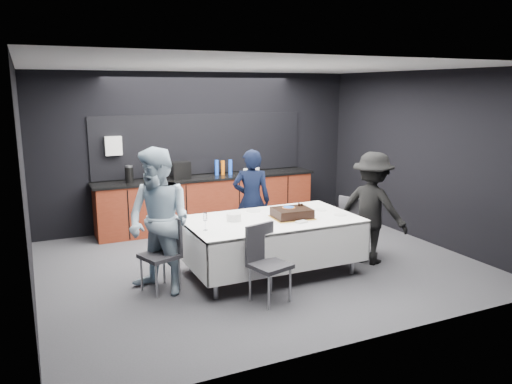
# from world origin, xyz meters

# --- Properties ---
(ground) EXTENTS (6.00, 6.00, 0.00)m
(ground) POSITION_xyz_m (0.00, 0.00, 0.00)
(ground) COLOR #3F3F43
(ground) RESTS_ON ground
(room_shell) EXTENTS (6.04, 5.04, 2.82)m
(room_shell) POSITION_xyz_m (0.00, 0.00, 1.86)
(room_shell) COLOR white
(room_shell) RESTS_ON ground
(kitchenette) EXTENTS (4.10, 0.64, 2.05)m
(kitchenette) POSITION_xyz_m (-0.02, 2.22, 0.54)
(kitchenette) COLOR #5E1D0E
(kitchenette) RESTS_ON ground
(party_table) EXTENTS (2.32, 1.32, 0.78)m
(party_table) POSITION_xyz_m (0.00, -0.40, 0.64)
(party_table) COLOR #99999E
(party_table) RESTS_ON ground
(cake_assembly) EXTENTS (0.56, 0.47, 0.17)m
(cake_assembly) POSITION_xyz_m (0.26, -0.50, 0.85)
(cake_assembly) COLOR gold
(cake_assembly) RESTS_ON party_table
(plate_stack) EXTENTS (0.20, 0.20, 0.10)m
(plate_stack) POSITION_xyz_m (-0.51, -0.30, 0.83)
(plate_stack) COLOR white
(plate_stack) RESTS_ON party_table
(loose_plate_near) EXTENTS (0.21, 0.21, 0.01)m
(loose_plate_near) POSITION_xyz_m (-0.44, -0.86, 0.78)
(loose_plate_near) COLOR white
(loose_plate_near) RESTS_ON party_table
(loose_plate_right_a) EXTENTS (0.18, 0.18, 0.01)m
(loose_plate_right_a) POSITION_xyz_m (0.85, -0.28, 0.78)
(loose_plate_right_a) COLOR white
(loose_plate_right_a) RESTS_ON party_table
(loose_plate_right_b) EXTENTS (0.18, 0.18, 0.01)m
(loose_plate_right_b) POSITION_xyz_m (0.95, -0.64, 0.78)
(loose_plate_right_b) COLOR white
(loose_plate_right_b) RESTS_ON party_table
(loose_plate_far) EXTENTS (0.21, 0.21, 0.01)m
(loose_plate_far) POSITION_xyz_m (-0.05, 0.08, 0.78)
(loose_plate_far) COLOR white
(loose_plate_far) RESTS_ON party_table
(fork_pile) EXTENTS (0.17, 0.12, 0.02)m
(fork_pile) POSITION_xyz_m (0.26, -0.77, 0.79)
(fork_pile) COLOR white
(fork_pile) RESTS_ON party_table
(champagne_flute) EXTENTS (0.06, 0.06, 0.22)m
(champagne_flute) POSITION_xyz_m (-1.01, -0.57, 0.94)
(champagne_flute) COLOR white
(champagne_flute) RESTS_ON party_table
(chair_left) EXTENTS (0.54, 0.54, 0.92)m
(chair_left) POSITION_xyz_m (-1.47, -0.32, 0.53)
(chair_left) COLOR #2A292E
(chair_left) RESTS_ON ground
(chair_right) EXTENTS (0.55, 0.55, 0.92)m
(chair_right) POSITION_xyz_m (1.47, -0.28, 0.53)
(chair_right) COLOR #2A292E
(chair_right) RESTS_ON ground
(chair_near) EXTENTS (0.52, 0.52, 0.92)m
(chair_near) POSITION_xyz_m (-0.46, -1.16, 0.53)
(chair_near) COLOR #2A292E
(chair_near) RESTS_ON ground
(person_center) EXTENTS (0.69, 0.59, 1.61)m
(person_center) POSITION_xyz_m (0.15, 0.60, 0.80)
(person_center) COLOR black
(person_center) RESTS_ON ground
(person_left) EXTENTS (1.07, 1.12, 1.82)m
(person_left) POSITION_xyz_m (-1.54, -0.42, 0.91)
(person_left) COLOR #A4BCCF
(person_left) RESTS_ON ground
(person_right) EXTENTS (1.01, 1.21, 1.63)m
(person_right) POSITION_xyz_m (1.52, -0.62, 0.81)
(person_right) COLOR black
(person_right) RESTS_ON ground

